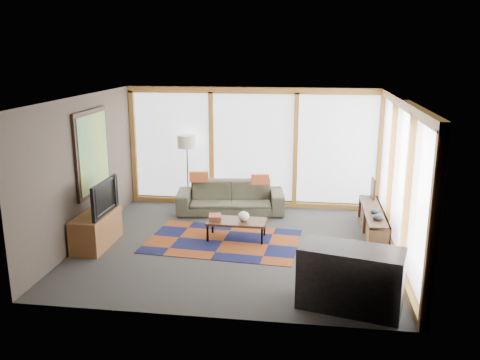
# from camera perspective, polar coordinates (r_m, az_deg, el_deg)

# --- Properties ---
(ground) EXTENTS (5.50, 5.50, 0.00)m
(ground) POSITION_cam_1_polar(r_m,az_deg,el_deg) (9.06, -0.35, -7.38)
(ground) COLOR #2B2B29
(ground) RESTS_ON ground
(room_envelope) EXTENTS (5.52, 5.02, 2.62)m
(room_envelope) POSITION_cam_1_polar(r_m,az_deg,el_deg) (9.10, 3.23, 2.83)
(room_envelope) COLOR #463931
(room_envelope) RESTS_ON ground
(rug) EXTENTS (2.82, 1.93, 0.01)m
(rug) POSITION_cam_1_polar(r_m,az_deg,el_deg) (9.26, -1.92, -6.87)
(rug) COLOR maroon
(rug) RESTS_ON ground
(sofa) EXTENTS (2.34, 1.17, 0.65)m
(sofa) POSITION_cam_1_polar(r_m,az_deg,el_deg) (10.75, -1.07, -1.98)
(sofa) COLOR #333325
(sofa) RESTS_ON ground
(pillow_left) EXTENTS (0.42, 0.19, 0.22)m
(pillow_left) POSITION_cam_1_polar(r_m,az_deg,el_deg) (10.74, -4.63, 0.38)
(pillow_left) COLOR #C0582A
(pillow_left) RESTS_ON sofa
(pillow_right) EXTENTS (0.39, 0.17, 0.21)m
(pillow_right) POSITION_cam_1_polar(r_m,az_deg,el_deg) (10.53, 2.26, 0.09)
(pillow_right) COLOR #C0582A
(pillow_right) RESTS_ON sofa
(floor_lamp) EXTENTS (0.40, 0.40, 1.59)m
(floor_lamp) POSITION_cam_1_polar(r_m,az_deg,el_deg) (11.10, -5.91, 0.99)
(floor_lamp) COLOR #312417
(floor_lamp) RESTS_ON ground
(coffee_table) EXTENTS (1.07, 0.54, 0.35)m
(coffee_table) POSITION_cam_1_polar(r_m,az_deg,el_deg) (9.31, -0.39, -5.60)
(coffee_table) COLOR #321D13
(coffee_table) RESTS_ON ground
(book_stack) EXTENTS (0.27, 0.31, 0.09)m
(book_stack) POSITION_cam_1_polar(r_m,az_deg,el_deg) (9.29, -2.82, -4.21)
(book_stack) COLOR brown
(book_stack) RESTS_ON coffee_table
(vase) EXTENTS (0.21, 0.21, 0.18)m
(vase) POSITION_cam_1_polar(r_m,az_deg,el_deg) (9.20, 0.40, -4.09)
(vase) COLOR beige
(vase) RESTS_ON coffee_table
(bookshelf) EXTENTS (0.36, 1.98, 0.50)m
(bookshelf) POSITION_cam_1_polar(r_m,az_deg,el_deg) (9.76, 14.70, -4.70)
(bookshelf) COLOR #321D13
(bookshelf) RESTS_ON ground
(bowl_a) EXTENTS (0.24, 0.24, 0.10)m
(bowl_a) POSITION_cam_1_polar(r_m,az_deg,el_deg) (9.14, 15.25, -4.06)
(bowl_a) COLOR black
(bowl_a) RESTS_ON bookshelf
(bowl_b) EXTENTS (0.19, 0.19, 0.08)m
(bowl_b) POSITION_cam_1_polar(r_m,az_deg,el_deg) (9.49, 14.90, -3.43)
(bowl_b) COLOR black
(bowl_b) RESTS_ON bookshelf
(shelf_picture) EXTENTS (0.06, 0.31, 0.40)m
(shelf_picture) POSITION_cam_1_polar(r_m,az_deg,el_deg) (10.39, 14.70, -0.95)
(shelf_picture) COLOR black
(shelf_picture) RESTS_ON bookshelf
(tv_console) EXTENTS (0.50, 1.19, 0.59)m
(tv_console) POSITION_cam_1_polar(r_m,az_deg,el_deg) (9.32, -15.81, -5.37)
(tv_console) COLOR brown
(tv_console) RESTS_ON ground
(television) EXTENTS (0.15, 1.03, 0.59)m
(television) POSITION_cam_1_polar(r_m,az_deg,el_deg) (9.11, -15.53, -1.88)
(television) COLOR black
(television) RESTS_ON tv_console
(bar_counter) EXTENTS (1.46, 0.94, 0.85)m
(bar_counter) POSITION_cam_1_polar(r_m,az_deg,el_deg) (7.02, 12.32, -10.73)
(bar_counter) COLOR black
(bar_counter) RESTS_ON ground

